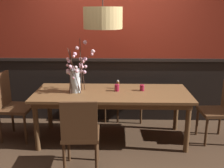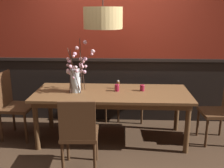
{
  "view_description": "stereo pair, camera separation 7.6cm",
  "coord_description": "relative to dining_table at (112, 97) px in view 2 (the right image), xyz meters",
  "views": [
    {
      "loc": [
        0.08,
        -3.55,
        1.84
      ],
      "look_at": [
        0.0,
        0.0,
        0.85
      ],
      "focal_mm": 42.1,
      "sensor_mm": 36.0,
      "label": 1
    },
    {
      "loc": [
        0.16,
        -3.55,
        1.84
      ],
      "look_at": [
        0.0,
        0.0,
        0.85
      ],
      "focal_mm": 42.1,
      "sensor_mm": 36.0,
      "label": 2
    }
  ],
  "objects": [
    {
      "name": "chair_head_west_end",
      "position": [
        -1.47,
        0.02,
        -0.1
      ],
      "size": [
        0.46,
        0.48,
        0.99
      ],
      "color": "#4C301C",
      "rests_on": "ground"
    },
    {
      "name": "chair_far_side_left",
      "position": [
        -0.31,
        0.83,
        -0.12
      ],
      "size": [
        0.41,
        0.39,
        0.96
      ],
      "color": "#4C301C",
      "rests_on": "ground"
    },
    {
      "name": "back_wall",
      "position": [
        0.0,
        0.78,
        0.67
      ],
      "size": [
        5.17,
        0.14,
        2.67
      ],
      "color": "black",
      "rests_on": "ground"
    },
    {
      "name": "ground_plane",
      "position": [
        0.0,
        0.0,
        -0.65
      ],
      "size": [
        24.0,
        24.0,
        0.0
      ],
      "primitive_type": "plane",
      "color": "#422D1E"
    },
    {
      "name": "vase_with_blossoms",
      "position": [
        -0.5,
        -0.01,
        0.31
      ],
      "size": [
        0.41,
        0.42,
        0.77
      ],
      "color": "silver",
      "rests_on": "dining_table"
    },
    {
      "name": "pendant_lamp",
      "position": [
        -0.12,
        0.07,
        1.09
      ],
      "size": [
        0.53,
        0.53,
        1.06
      ],
      "color": "tan"
    },
    {
      "name": "candle_holder_nearer_center",
      "position": [
        0.07,
        0.05,
        0.13
      ],
      "size": [
        0.07,
        0.07,
        0.1
      ],
      "color": "maroon",
      "rests_on": "dining_table"
    },
    {
      "name": "condiment_bottle",
      "position": [
        0.08,
        0.18,
        0.14
      ],
      "size": [
        0.04,
        0.04,
        0.12
      ],
      "color": "brown",
      "rests_on": "dining_table"
    },
    {
      "name": "chair_far_side_right",
      "position": [
        0.3,
        0.82,
        -0.15
      ],
      "size": [
        0.49,
        0.45,
        0.89
      ],
      "color": "#4C301C",
      "rests_on": "ground"
    },
    {
      "name": "candle_holder_nearer_edge",
      "position": [
        0.43,
        0.08,
        0.12
      ],
      "size": [
        0.07,
        0.07,
        0.09
      ],
      "color": "maroon",
      "rests_on": "dining_table"
    },
    {
      "name": "chair_head_east_end",
      "position": [
        1.55,
        0.01,
        -0.16
      ],
      "size": [
        0.44,
        0.44,
        0.87
      ],
      "color": "#4C301C",
      "rests_on": "ground"
    },
    {
      "name": "dining_table",
      "position": [
        0.0,
        0.0,
        0.0
      ],
      "size": [
        2.19,
        0.87,
        0.73
      ],
      "color": "brown",
      "rests_on": "ground"
    },
    {
      "name": "chair_near_side_left",
      "position": [
        -0.34,
        -0.85,
        -0.13
      ],
      "size": [
        0.44,
        0.44,
        0.92
      ],
      "color": "#4C301C",
      "rests_on": "ground"
    }
  ]
}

